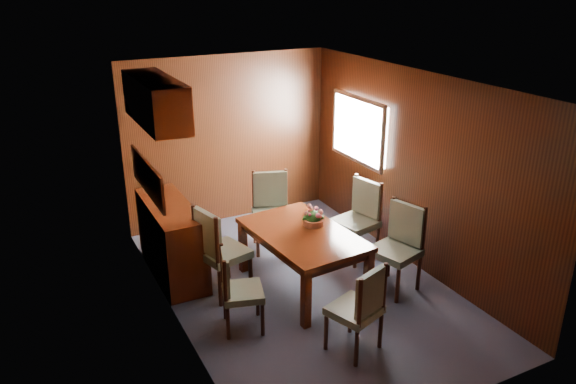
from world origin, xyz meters
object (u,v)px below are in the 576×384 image
chair_left_near (236,286)px  chair_right_near (399,242)px  dining_table (303,240)px  flower_centerpiece (313,215)px  sideboard (172,240)px  chair_head (361,305)px

chair_left_near → chair_right_near: (1.96, -0.09, 0.08)m
dining_table → chair_right_near: (0.98, -0.50, -0.03)m
dining_table → flower_centerpiece: bearing=23.8°
sideboard → dining_table: size_ratio=0.89×
sideboard → flower_centerpiece: bearing=-31.4°
chair_left_near → flower_centerpiece: size_ratio=3.51×
dining_table → sideboard: bearing=136.6°
chair_head → flower_centerpiece: (0.28, 1.42, 0.31)m
chair_left_near → flower_centerpiece: (1.18, 0.52, 0.33)m
chair_right_near → chair_left_near: bearing=71.0°
chair_left_near → chair_right_near: 1.97m
chair_left_near → chair_head: 1.27m
dining_table → chair_left_near: 1.07m
sideboard → chair_right_near: (2.22, -1.49, 0.12)m
sideboard → chair_left_near: size_ratio=1.58×
flower_centerpiece → dining_table: bearing=-151.3°
sideboard → chair_right_near: size_ratio=1.36×
sideboard → chair_left_near: (0.26, -1.40, 0.04)m
chair_left_near → chair_right_near: bearing=103.8°
chair_left_near → flower_centerpiece: bearing=130.1°
chair_head → flower_centerpiece: bearing=59.1°
chair_left_near → chair_right_near: chair_right_near is taller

